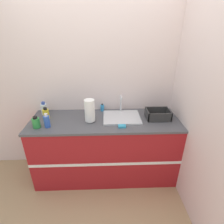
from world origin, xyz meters
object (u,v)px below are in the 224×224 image
dish_rack (158,115)px  bottle_yellow (46,114)px  sink (122,116)px  bottle_clear (44,109)px  soap_dispenser (102,108)px  bottle_blue (47,121)px  bottle_green (36,123)px  paper_towel_roll (90,111)px

dish_rack → bottle_yellow: size_ratio=1.92×
sink → bottle_yellow: (-0.98, 0.01, 0.05)m
bottle_clear → soap_dispenser: size_ratio=1.68×
dish_rack → bottle_yellow: bearing=178.1°
bottle_blue → soap_dispenser: (0.64, 0.42, -0.03)m
bottle_green → soap_dispenser: (0.77, 0.43, -0.02)m
bottle_clear → bottle_blue: bearing=-68.2°
soap_dispenser → dish_rack: bearing=-19.7°
bottle_clear → bottle_green: 0.36m
paper_towel_roll → bottle_clear: bearing=159.8°
bottle_blue → bottle_yellow: bearing=109.5°
bottle_clear → soap_dispenser: bearing=5.3°
sink → bottle_blue: size_ratio=2.76×
paper_towel_roll → bottle_green: bearing=-168.7°
sink → dish_rack: size_ratio=1.60×
sink → soap_dispenser: bearing=138.8°
sink → bottle_green: bearing=-168.6°
dish_rack → bottle_yellow: 1.44m
bottle_yellow → bottle_clear: (-0.06, 0.14, 0.01)m
paper_towel_roll → sink: bearing=11.6°
sink → soap_dispenser: sink is taller
paper_towel_roll → bottle_green: 0.64m
dish_rack → bottle_green: bearing=-173.4°
bottle_yellow → bottle_green: bearing=-102.5°
paper_towel_roll → dish_rack: size_ratio=0.97×
sink → dish_rack: bearing=-4.3°
bottle_blue → soap_dispenser: size_ratio=1.64×
sink → bottle_yellow: sink is taller
bottle_blue → bottle_clear: bottle_clear is taller
paper_towel_roll → bottle_green: size_ratio=2.04×
bottle_blue → bottle_green: size_ratio=1.22×
bottle_green → bottle_clear: bearing=92.5°
dish_rack → soap_dispenser: dish_rack is taller
sink → bottle_clear: bearing=171.7°
sink → bottle_clear: size_ratio=2.70×
paper_towel_roll → dish_rack: (0.87, 0.05, -0.10)m
sink → bottle_green: (-1.02, -0.21, 0.04)m
paper_towel_roll → bottle_blue: size_ratio=1.68×
sink → bottle_clear: (-1.04, 0.15, 0.06)m
bottle_green → paper_towel_roll: bearing=11.3°
bottle_blue → dish_rack: bearing=6.9°
paper_towel_roll → soap_dispenser: 0.35m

